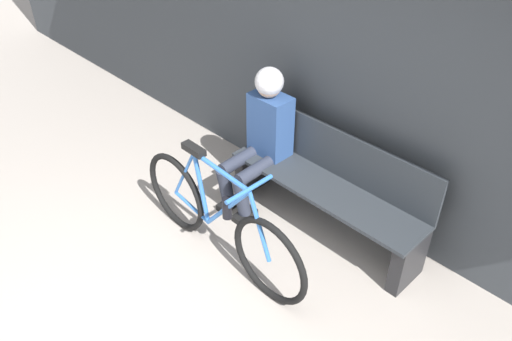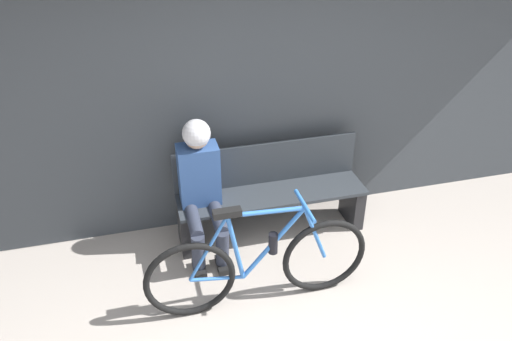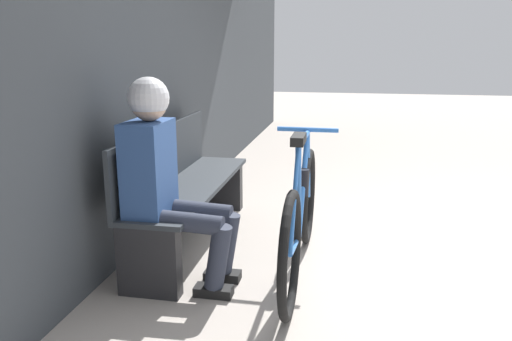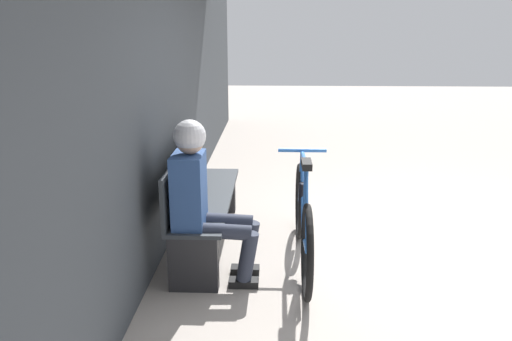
# 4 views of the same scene
# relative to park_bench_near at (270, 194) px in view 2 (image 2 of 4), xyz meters

# --- Properties ---
(storefront_wall) EXTENTS (12.00, 0.56, 3.20)m
(storefront_wall) POSITION_rel_park_bench_near_xyz_m (-0.06, 0.33, 1.27)
(storefront_wall) COLOR #3D4247
(storefront_wall) RESTS_ON ground_plane
(park_bench_near) EXTENTS (1.69, 0.42, 0.84)m
(park_bench_near) POSITION_rel_park_bench_near_xyz_m (0.00, 0.00, 0.00)
(park_bench_near) COLOR #2D3338
(park_bench_near) RESTS_ON ground_plane
(bicycle) EXTENTS (1.73, 0.40, 0.92)m
(bicycle) POSITION_rel_park_bench_near_xyz_m (-0.33, -0.86, -0.03)
(bicycle) COLOR black
(bicycle) RESTS_ON ground_plane
(person_seated) EXTENTS (0.34, 0.62, 1.22)m
(person_seated) POSITION_rel_park_bench_near_xyz_m (-0.64, -0.11, 0.30)
(person_seated) COLOR #2D3342
(person_seated) RESTS_ON ground_plane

